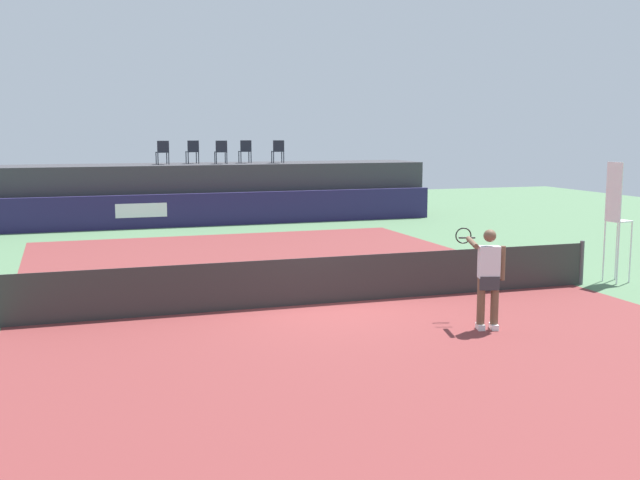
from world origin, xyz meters
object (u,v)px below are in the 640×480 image
(tennis_player, at_px, (488,275))
(tennis_ball, at_px, (202,286))
(spectator_chair_far_left, at_px, (163,151))
(spectator_chair_left, at_px, (193,151))
(net_post_far, at_px, (581,263))
(spectator_chair_right, at_px, (245,150))
(spectator_chair_center, at_px, (221,151))
(spectator_chair_far_right, at_px, (278,150))
(umpire_chair, at_px, (616,214))

(tennis_player, distance_m, tennis_ball, 6.66)
(spectator_chair_far_left, distance_m, spectator_chair_left, 1.25)
(net_post_far, bearing_deg, spectator_chair_right, 105.20)
(spectator_chair_center, xyz_separation_m, spectator_chair_right, (1.06, 0.46, 0.00))
(spectator_chair_far_left, bearing_deg, spectator_chair_center, -4.47)
(tennis_ball, bearing_deg, net_post_far, -15.82)
(spectator_chair_far_left, height_order, net_post_far, spectator_chair_far_left)
(spectator_chair_far_right, bearing_deg, spectator_chair_far_left, 178.59)
(tennis_player, relative_size, tennis_ball, 26.03)
(umpire_chair, height_order, tennis_ball, umpire_chair)
(net_post_far, bearing_deg, tennis_ball, 164.18)
(umpire_chair, relative_size, tennis_player, 1.56)
(spectator_chair_far_left, relative_size, spectator_chair_far_right, 1.00)
(umpire_chair, bearing_deg, spectator_chair_right, 108.12)
(spectator_chair_right, relative_size, umpire_chair, 0.32)
(umpire_chair, bearing_deg, spectator_chair_left, 114.61)
(spectator_chair_right, distance_m, spectator_chair_far_right, 1.29)
(spectator_chair_left, bearing_deg, tennis_ball, -98.58)
(spectator_chair_center, height_order, net_post_far, spectator_chair_center)
(spectator_chair_far_left, bearing_deg, spectator_chair_right, 5.12)
(spectator_chair_far_left, bearing_deg, tennis_ball, -93.55)
(spectator_chair_far_right, bearing_deg, umpire_chair, -75.73)
(spectator_chair_far_right, bearing_deg, net_post_far, -78.84)
(spectator_chair_far_left, relative_size, spectator_chair_center, 1.00)
(spectator_chair_left, bearing_deg, tennis_player, -83.32)
(spectator_chair_far_left, height_order, tennis_ball, spectator_chair_far_left)
(spectator_chair_right, bearing_deg, tennis_ball, -107.19)
(spectator_chair_far_right, relative_size, umpire_chair, 0.32)
(net_post_far, relative_size, tennis_player, 0.56)
(net_post_far, xyz_separation_m, tennis_player, (-4.10, -2.81, 0.46))
(spectator_chair_center, distance_m, net_post_far, 15.97)
(spectator_chair_far_right, bearing_deg, tennis_ball, -112.58)
(spectator_chair_far_left, relative_size, spectator_chair_right, 1.00)
(spectator_chair_far_right, distance_m, net_post_far, 15.43)
(spectator_chair_far_right, height_order, umpire_chair, spectator_chair_far_right)
(tennis_ball, bearing_deg, umpire_chair, -14.49)
(tennis_player, bearing_deg, tennis_ball, 128.73)
(spectator_chair_left, relative_size, tennis_ball, 13.06)
(umpire_chair, bearing_deg, spectator_chair_far_left, 118.73)
(umpire_chair, xyz_separation_m, net_post_far, (-0.86, 0.02, -1.09))
(tennis_player, bearing_deg, spectator_chair_left, 96.68)
(spectator_chair_right, xyz_separation_m, tennis_player, (0.09, -18.20, -1.73))
(spectator_chair_left, distance_m, tennis_ball, 13.56)
(spectator_chair_center, xyz_separation_m, tennis_player, (1.14, -17.74, -1.73))
(spectator_chair_far_right, bearing_deg, tennis_player, -93.66)
(spectator_chair_right, bearing_deg, spectator_chair_left, 177.60)
(net_post_far, bearing_deg, spectator_chair_far_right, 101.16)
(spectator_chair_far_left, bearing_deg, spectator_chair_left, 17.59)
(spectator_chair_far_left, xyz_separation_m, tennis_player, (3.33, -17.91, -1.73))
(spectator_chair_left, relative_size, umpire_chair, 0.32)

